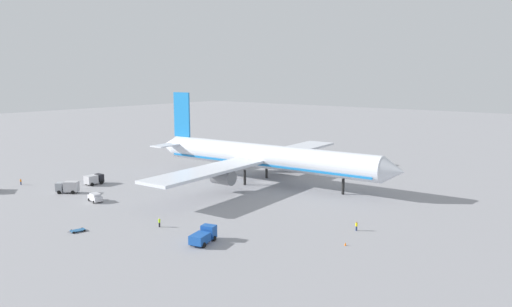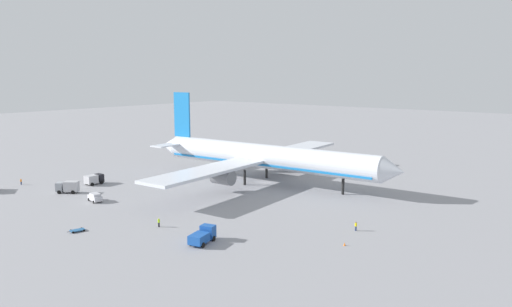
% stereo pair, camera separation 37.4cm
% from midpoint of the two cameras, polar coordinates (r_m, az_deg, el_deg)
% --- Properties ---
extents(ground_plane, '(600.00, 600.00, 0.00)m').
position_cam_midpoint_polar(ground_plane, '(131.28, 1.07, -3.45)').
color(ground_plane, gray).
extents(airliner, '(76.14, 77.63, 23.60)m').
position_cam_midpoint_polar(airliner, '(130.70, 0.61, -0.39)').
color(airliner, silver).
rests_on(airliner, ground).
extents(service_truck_0, '(2.84, 4.73, 2.56)m').
position_cam_midpoint_polar(service_truck_0, '(135.95, -18.54, -2.86)').
color(service_truck_0, black).
rests_on(service_truck_0, ground).
extents(service_truck_2, '(5.49, 4.88, 2.91)m').
position_cam_midpoint_polar(service_truck_2, '(128.27, -21.24, -3.65)').
color(service_truck_2, '#999EA5').
rests_on(service_truck_2, ground).
extents(service_truck_3, '(3.78, 6.12, 2.65)m').
position_cam_midpoint_polar(service_truck_3, '(85.59, -6.28, -9.54)').
color(service_truck_3, '#194CA5').
rests_on(service_truck_3, ground).
extents(service_van, '(4.66, 2.73, 1.97)m').
position_cam_midpoint_polar(service_van, '(117.81, -18.41, -4.88)').
color(service_van, silver).
rests_on(service_van, ground).
extents(baggage_cart_0, '(2.10, 3.55, 1.15)m').
position_cam_midpoint_polar(baggage_cart_0, '(162.01, 15.26, -1.12)').
color(baggage_cart_0, '#26598C').
rests_on(baggage_cart_0, ground).
extents(baggage_cart_1, '(2.05, 3.27, 0.40)m').
position_cam_midpoint_polar(baggage_cart_1, '(97.07, -20.24, -8.44)').
color(baggage_cart_1, '#26598C').
rests_on(baggage_cart_1, ground).
extents(ground_worker_0, '(0.49, 0.49, 1.73)m').
position_cam_midpoint_polar(ground_worker_0, '(93.49, 11.57, -8.32)').
color(ground_worker_0, navy).
rests_on(ground_worker_0, ground).
extents(ground_worker_1, '(0.44, 0.44, 1.79)m').
position_cam_midpoint_polar(ground_worker_1, '(95.54, -11.36, -7.91)').
color(ground_worker_1, black).
rests_on(ground_worker_1, ground).
extents(ground_worker_2, '(0.51, 0.51, 1.63)m').
position_cam_midpoint_polar(ground_worker_2, '(143.04, -25.90, -2.99)').
color(ground_worker_2, navy).
rests_on(ground_worker_2, ground).
extents(traffic_cone_0, '(0.36, 0.36, 0.55)m').
position_cam_midpoint_polar(traffic_cone_0, '(172.89, 5.81, -0.33)').
color(traffic_cone_0, orange).
rests_on(traffic_cone_0, ground).
extents(traffic_cone_1, '(0.36, 0.36, 0.55)m').
position_cam_midpoint_polar(traffic_cone_1, '(178.39, -5.12, -0.02)').
color(traffic_cone_1, orange).
rests_on(traffic_cone_1, ground).
extents(traffic_cone_2, '(0.36, 0.36, 0.55)m').
position_cam_midpoint_polar(traffic_cone_2, '(167.81, -6.21, -0.62)').
color(traffic_cone_2, orange).
rests_on(traffic_cone_2, ground).
extents(traffic_cone_3, '(0.36, 0.36, 0.55)m').
position_cam_midpoint_polar(traffic_cone_3, '(85.55, 10.30, -10.38)').
color(traffic_cone_3, orange).
rests_on(traffic_cone_3, ground).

